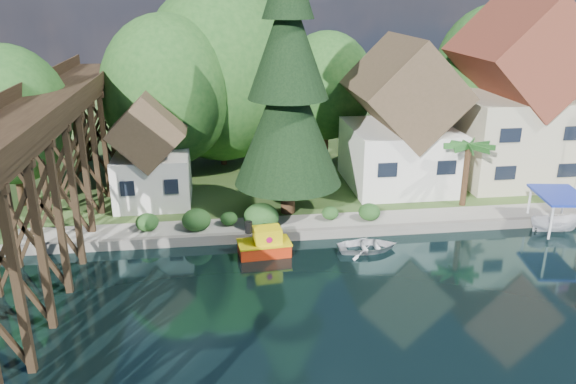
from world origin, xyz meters
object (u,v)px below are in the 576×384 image
(palm_tree, at_px, (469,148))
(tugboat, at_px, (265,244))
(shed, at_px, (152,156))
(conifer, at_px, (288,89))
(trestle_bridge, at_px, (30,181))
(boat_canopy, at_px, (557,216))
(house_center, at_px, (514,103))
(house_left, at_px, (401,125))
(boat_white_a, at_px, (368,245))

(palm_tree, relative_size, tugboat, 1.48)
(shed, height_order, conifer, conifer)
(trestle_bridge, height_order, boat_canopy, trestle_bridge)
(house_center, bearing_deg, house_left, -176.82)
(palm_tree, height_order, boat_canopy, palm_tree)
(house_center, relative_size, conifer, 0.81)
(shed, bearing_deg, boat_canopy, -16.22)
(conifer, xyz_separation_m, palm_tree, (12.12, -0.25, -4.16))
(tugboat, bearing_deg, shed, 129.93)
(tugboat, height_order, boat_white_a, tugboat)
(trestle_bridge, bearing_deg, boat_canopy, 3.55)
(house_left, relative_size, tugboat, 3.49)
(house_center, height_order, boat_white_a, house_center)
(trestle_bridge, relative_size, palm_tree, 9.44)
(house_center, relative_size, tugboat, 4.39)
(boat_white_a, bearing_deg, trestle_bridge, 91.14)
(shed, xyz_separation_m, tugboat, (6.96, -8.31, -3.17))
(house_left, distance_m, conifer, 10.77)
(conifer, height_order, palm_tree, conifer)
(conifer, bearing_deg, trestle_bridge, -156.22)
(house_center, height_order, boat_canopy, house_center)
(house_left, bearing_deg, boat_canopy, -49.81)
(shed, height_order, palm_tree, shed)
(trestle_bridge, xyz_separation_m, house_center, (32.00, 11.33, 1.07))
(conifer, height_order, boat_white_a, conifer)
(conifer, bearing_deg, tugboat, -111.47)
(boat_white_a, relative_size, boat_canopy, 0.82)
(house_center, bearing_deg, tugboat, -152.76)
(trestle_bridge, height_order, house_center, house_center)
(tugboat, bearing_deg, trestle_bridge, -175.16)
(palm_tree, distance_m, tugboat, 15.48)
(palm_tree, bearing_deg, shed, 170.82)
(trestle_bridge, xyz_separation_m, conifer, (13.99, 6.16, 3.40))
(trestle_bridge, relative_size, house_center, 3.18)
(shed, relative_size, tugboat, 2.48)
(house_left, height_order, boat_white_a, house_left)
(house_center, xyz_separation_m, palm_tree, (-5.89, -5.41, -1.83))
(trestle_bridge, bearing_deg, boat_white_a, 2.38)
(house_left, xyz_separation_m, palm_tree, (3.11, -4.91, -0.55))
(house_center, xyz_separation_m, boat_canopy, (-1.45, -9.43, -5.33))
(trestle_bridge, bearing_deg, conifer, 23.78)
(house_center, xyz_separation_m, shed, (-27.00, -2.00, -2.59))
(boat_white_a, bearing_deg, palm_tree, -58.66)
(house_center, height_order, palm_tree, house_center)
(trestle_bridge, distance_m, house_left, 25.42)
(palm_tree, height_order, boat_white_a, palm_tree)
(shed, height_order, boat_white_a, shed)
(shed, bearing_deg, trestle_bridge, -118.19)
(house_center, distance_m, tugboat, 23.26)
(trestle_bridge, xyz_separation_m, boat_white_a, (18.03, 0.75, -4.98))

